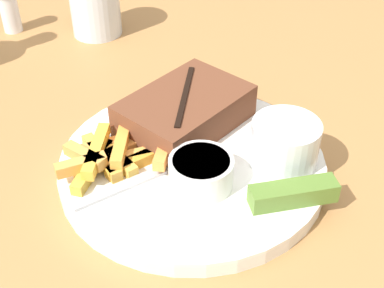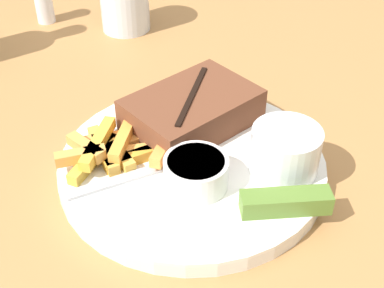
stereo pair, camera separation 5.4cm
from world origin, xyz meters
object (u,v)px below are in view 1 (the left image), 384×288
at_px(dipping_sauce_cup, 201,171).
at_px(salt_shaker, 9,11).
at_px(drinking_glass, 95,3).
at_px(dinner_plate, 192,166).
at_px(fork_utensil, 130,183).
at_px(coleslaw_cup, 285,141).
at_px(pickle_spear, 293,193).
at_px(steak_portion, 185,111).

xyz_separation_m(dipping_sauce_cup, salt_shaker, (0.01, 0.47, -0.00)).
height_order(dipping_sauce_cup, drinking_glass, drinking_glass).
distance_m(drinking_glass, salt_shaker, 0.13).
height_order(dinner_plate, dipping_sauce_cup, dipping_sauce_cup).
relative_size(dinner_plate, fork_utensil, 2.06).
height_order(coleslaw_cup, salt_shaker, same).
bearing_deg(dipping_sauce_cup, pickle_spear, -54.03).
xyz_separation_m(coleslaw_cup, pickle_spear, (-0.04, -0.05, -0.02)).
xyz_separation_m(steak_portion, fork_utensil, (-0.10, -0.05, -0.02)).
height_order(coleslaw_cup, fork_utensil, coleslaw_cup).
bearing_deg(drinking_glass, coleslaw_cup, -92.78).
bearing_deg(salt_shaker, dipping_sauce_cup, -91.26).
relative_size(dinner_plate, coleslaw_cup, 3.97).
bearing_deg(coleslaw_cup, dipping_sauce_cup, 164.13).
bearing_deg(pickle_spear, fork_utensil, 132.89).
height_order(fork_utensil, drinking_glass, drinking_glass).
bearing_deg(coleslaw_cup, salt_shaker, 99.03).
bearing_deg(coleslaw_cup, dinner_plate, 139.54).
xyz_separation_m(dipping_sauce_cup, drinking_glass, (0.11, 0.38, 0.01)).
bearing_deg(fork_utensil, salt_shaker, 87.03).
height_order(fork_utensil, salt_shaker, salt_shaker).
bearing_deg(drinking_glass, dipping_sauce_cup, -105.93).
distance_m(dipping_sauce_cup, drinking_glass, 0.40).
xyz_separation_m(fork_utensil, salt_shaker, (0.06, 0.43, 0.01)).
distance_m(dinner_plate, coleslaw_cup, 0.10).
bearing_deg(fork_utensil, coleslaw_cup, -19.72).
xyz_separation_m(dipping_sauce_cup, pickle_spear, (0.05, -0.07, -0.01)).
bearing_deg(dipping_sauce_cup, salt_shaker, 88.74).
bearing_deg(pickle_spear, salt_shaker, 94.47).
relative_size(dinner_plate, drinking_glass, 2.87).
height_order(steak_portion, pickle_spear, steak_portion).
bearing_deg(drinking_glass, salt_shaker, 137.90).
relative_size(steak_portion, salt_shaker, 2.37).
xyz_separation_m(coleslaw_cup, drinking_glass, (0.02, 0.41, 0.00)).
xyz_separation_m(dinner_plate, steak_portion, (0.03, 0.05, 0.03)).
bearing_deg(steak_portion, drinking_glass, 78.57).
distance_m(steak_portion, drinking_glass, 0.30).
distance_m(dinner_plate, drinking_glass, 0.36).
xyz_separation_m(steak_portion, dipping_sauce_cup, (-0.05, -0.09, -0.00)).
distance_m(dinner_plate, fork_utensil, 0.07).
distance_m(fork_utensil, drinking_glass, 0.38).
bearing_deg(dinner_plate, salt_shaker, 90.94).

